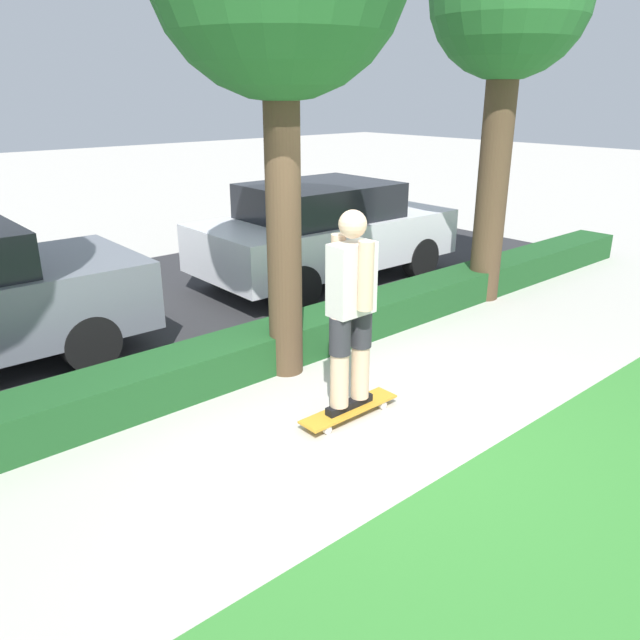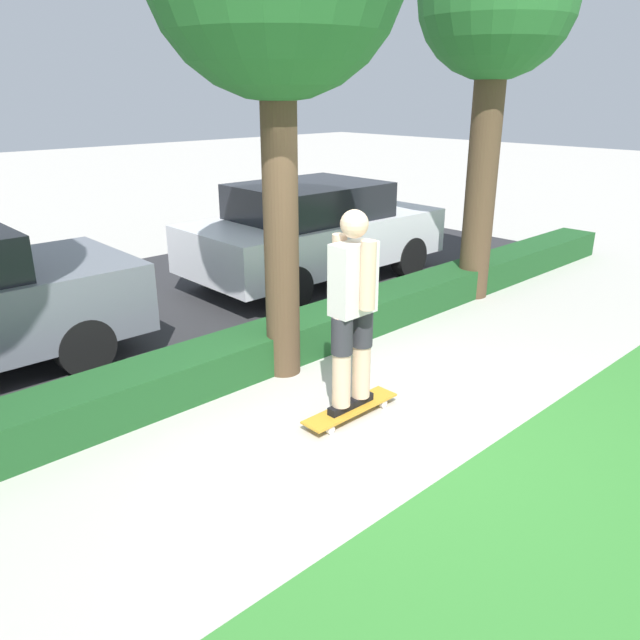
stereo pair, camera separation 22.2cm
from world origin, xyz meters
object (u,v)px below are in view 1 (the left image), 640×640
tree_far (509,8)px  parked_car_middle (324,231)px  skater_person (351,308)px  skateboard (349,409)px

tree_far → parked_car_middle: tree_far is taller
tree_far → parked_car_middle: bearing=118.8°
skater_person → parked_car_middle: bearing=51.5°
skater_person → tree_far: 4.92m
skateboard → tree_far: (3.90, 1.30, 3.70)m
skateboard → tree_far: bearing=18.4°
skater_person → parked_car_middle: size_ratio=0.44×
skateboard → parked_car_middle: size_ratio=0.25×
skater_person → skateboard: bearing=-69.4°
skater_person → parked_car_middle: (2.73, 3.43, -0.27)m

